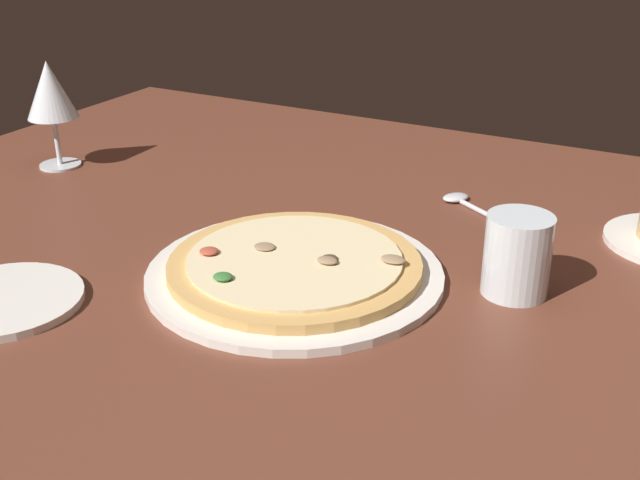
{
  "coord_description": "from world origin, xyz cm",
  "views": [
    {
      "loc": [
        39.41,
        -79.75,
        45.7
      ],
      "look_at": [
        -0.73,
        -4.73,
        7.0
      ],
      "focal_mm": 44.78,
      "sensor_mm": 36.0,
      "label": 1
    }
  ],
  "objects_px": {
    "wine_glass_near": "(50,93)",
    "water_glass": "(517,260)",
    "side_plate": "(4,300)",
    "spoon": "(460,200)",
    "pizza_main": "(295,269)"
  },
  "relations": [
    {
      "from": "wine_glass_near",
      "to": "water_glass",
      "type": "height_order",
      "value": "wine_glass_near"
    },
    {
      "from": "side_plate",
      "to": "spoon",
      "type": "bearing_deg",
      "value": 56.77
    },
    {
      "from": "side_plate",
      "to": "spoon",
      "type": "relative_size",
      "value": 1.89
    },
    {
      "from": "wine_glass_near",
      "to": "side_plate",
      "type": "distance_m",
      "value": 0.47
    },
    {
      "from": "pizza_main",
      "to": "water_glass",
      "type": "bearing_deg",
      "value": 19.88
    },
    {
      "from": "pizza_main",
      "to": "spoon",
      "type": "xyz_separation_m",
      "value": [
        0.09,
        0.31,
        -0.01
      ]
    },
    {
      "from": "water_glass",
      "to": "spoon",
      "type": "height_order",
      "value": "water_glass"
    },
    {
      "from": "wine_glass_near",
      "to": "water_glass",
      "type": "xyz_separation_m",
      "value": [
        0.75,
        -0.08,
        -0.08
      ]
    },
    {
      "from": "pizza_main",
      "to": "side_plate",
      "type": "xyz_separation_m",
      "value": [
        -0.24,
        -0.2,
        -0.01
      ]
    },
    {
      "from": "wine_glass_near",
      "to": "side_plate",
      "type": "relative_size",
      "value": 0.99
    },
    {
      "from": "pizza_main",
      "to": "spoon",
      "type": "height_order",
      "value": "pizza_main"
    },
    {
      "from": "pizza_main",
      "to": "wine_glass_near",
      "type": "distance_m",
      "value": 0.56
    },
    {
      "from": "water_glass",
      "to": "side_plate",
      "type": "height_order",
      "value": "water_glass"
    },
    {
      "from": "pizza_main",
      "to": "wine_glass_near",
      "type": "height_order",
      "value": "wine_glass_near"
    },
    {
      "from": "side_plate",
      "to": "spoon",
      "type": "xyz_separation_m",
      "value": [
        0.33,
        0.51,
        0.0
      ]
    }
  ]
}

